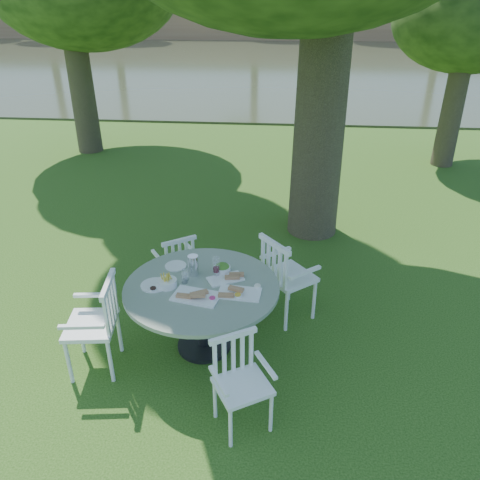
% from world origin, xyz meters
% --- Properties ---
extents(ground, '(140.00, 140.00, 0.00)m').
position_xyz_m(ground, '(0.00, 0.00, 0.00)').
color(ground, '#1A3D0C').
rests_on(ground, ground).
extents(table, '(1.54, 1.54, 0.77)m').
position_xyz_m(table, '(-0.30, -0.64, 0.64)').
color(table, black).
rests_on(table, ground).
extents(chair_ne, '(0.69, 0.70, 1.01)m').
position_xyz_m(chair_ne, '(0.49, -0.05, 0.59)').
color(chair_ne, white).
rests_on(chair_ne, ground).
extents(chair_nw, '(0.57, 0.57, 0.84)m').
position_xyz_m(chair_nw, '(-0.75, 0.25, 0.49)').
color(chair_nw, white).
rests_on(chair_nw, ground).
extents(chair_sw, '(0.53, 0.56, 0.99)m').
position_xyz_m(chair_sw, '(-1.22, -1.02, 0.58)').
color(chair_sw, white).
rests_on(chair_sw, ground).
extents(chair_se, '(0.57, 0.56, 0.84)m').
position_xyz_m(chair_se, '(0.15, -1.54, 0.50)').
color(chair_se, white).
rests_on(chair_se, ground).
extents(tableware, '(1.20, 0.83, 0.22)m').
position_xyz_m(tableware, '(-0.34, -0.59, 0.81)').
color(tableware, white).
rests_on(tableware, table).
extents(river, '(100.00, 28.00, 0.12)m').
position_xyz_m(river, '(0.00, 23.00, 0.00)').
color(river, '#313720').
rests_on(river, ground).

